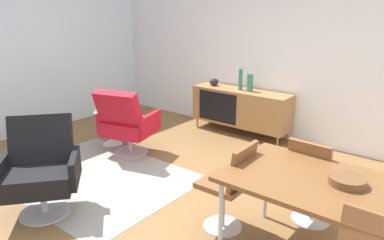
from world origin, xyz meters
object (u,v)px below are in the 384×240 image
(wooden_bowl_on_table, at_px, (347,181))
(dining_chair_back_left, at_px, (312,178))
(lounge_chair_red, at_px, (126,122))
(armchair_black_shell, at_px, (41,167))
(sideboard, at_px, (241,107))
(vase_ceramic_small, at_px, (250,83))
(vase_cobalt, at_px, (214,82))
(vase_sculptural_dark, at_px, (240,79))
(dining_chair_near_window, at_px, (230,183))
(dining_table, at_px, (335,191))
(magazine_stack, at_px, (34,142))
(side_table_round, at_px, (110,124))
(fruit_bowl, at_px, (109,108))

(wooden_bowl_on_table, bearing_deg, dining_chair_back_left, 129.51)
(lounge_chair_red, height_order, armchair_black_shell, same)
(sideboard, relative_size, vase_ceramic_small, 5.90)
(vase_cobalt, xyz_separation_m, vase_sculptural_dark, (0.50, 0.00, 0.11))
(dining_chair_near_window, bearing_deg, dining_chair_back_left, 46.12)
(vase_sculptural_dark, distance_m, dining_table, 3.20)
(vase_cobalt, bearing_deg, dining_chair_near_window, -52.15)
(dining_table, xyz_separation_m, lounge_chair_red, (-2.93, 0.61, -0.23))
(vase_ceramic_small, distance_m, dining_table, 3.09)
(wooden_bowl_on_table, height_order, dining_chair_near_window, dining_chair_near_window)
(magazine_stack, bearing_deg, lounge_chair_red, 28.83)
(sideboard, bearing_deg, armchair_black_shell, -96.18)
(sideboard, xyz_separation_m, side_table_round, (-1.25, -1.61, -0.12))
(vase_sculptural_dark, height_order, side_table_round, vase_sculptural_dark)
(vase_sculptural_dark, distance_m, dining_chair_near_window, 2.70)
(lounge_chair_red, bearing_deg, wooden_bowl_on_table, -10.36)
(vase_cobalt, bearing_deg, magazine_stack, -121.83)
(vase_sculptural_dark, distance_m, lounge_chair_red, 1.91)
(sideboard, distance_m, vase_ceramic_small, 0.44)
(wooden_bowl_on_table, distance_m, armchair_black_shell, 2.75)
(sideboard, bearing_deg, dining_table, -46.94)
(dining_chair_back_left, height_order, side_table_round, dining_chair_back_left)
(vase_sculptural_dark, xyz_separation_m, dining_chair_back_left, (1.84, -1.77, -0.42))
(dining_table, bearing_deg, dining_chair_near_window, 179.92)
(wooden_bowl_on_table, bearing_deg, dining_chair_near_window, -176.04)
(vase_ceramic_small, height_order, lounge_chair_red, vase_ceramic_small)
(wooden_bowl_on_table, relative_size, magazine_stack, 0.64)
(dining_table, distance_m, lounge_chair_red, 3.01)
(sideboard, relative_size, vase_cobalt, 10.89)
(vase_sculptural_dark, bearing_deg, dining_chair_near_window, -60.66)
(sideboard, bearing_deg, side_table_round, -127.95)
(fruit_bowl, bearing_deg, magazine_stack, -133.79)
(dining_chair_near_window, bearing_deg, dining_table, -0.08)
(armchair_black_shell, distance_m, fruit_bowl, 1.82)
(wooden_bowl_on_table, height_order, armchair_black_shell, armchair_black_shell)
(vase_ceramic_small, height_order, dining_table, vase_ceramic_small)
(dining_table, xyz_separation_m, armchair_black_shell, (-2.52, -0.86, -0.23))
(vase_ceramic_small, xyz_separation_m, dining_chair_near_window, (1.14, -2.32, -0.39))
(vase_sculptural_dark, height_order, dining_table, vase_sculptural_dark)
(vase_cobalt, xyz_separation_m, armchair_black_shell, (0.18, -3.19, -0.31))
(dining_chair_near_window, distance_m, side_table_round, 2.64)
(dining_chair_back_left, bearing_deg, vase_ceramic_small, 133.44)
(side_table_round, height_order, magazine_stack, side_table_round)
(lounge_chair_red, bearing_deg, dining_chair_back_left, -1.19)
(lounge_chair_red, distance_m, fruit_bowl, 0.51)
(vase_cobalt, relative_size, vase_sculptural_dark, 0.44)
(fruit_bowl, bearing_deg, vase_cobalt, 65.61)
(sideboard, xyz_separation_m, armchair_black_shell, (-0.34, -3.19, 0.03))
(lounge_chair_red, height_order, fruit_bowl, lounge_chair_red)
(dining_chair_near_window, bearing_deg, side_table_round, 164.20)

